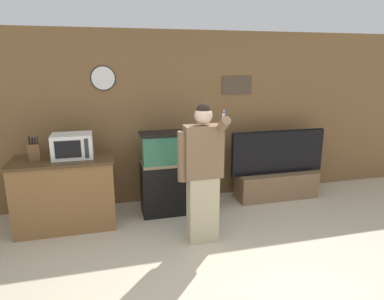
# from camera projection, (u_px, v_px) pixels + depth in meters

# --- Properties ---
(ground_plane) EXTENTS (18.00, 18.00, 0.00)m
(ground_plane) POSITION_uv_depth(u_px,v_px,m) (230.00, 294.00, 3.26)
(ground_plane) COLOR beige
(wall_back_paneled) EXTENTS (10.00, 0.08, 2.60)m
(wall_back_paneled) POSITION_uv_depth(u_px,v_px,m) (174.00, 118.00, 5.27)
(wall_back_paneled) COLOR brown
(wall_back_paneled) RESTS_ON ground_plane
(counter_island) EXTENTS (1.28, 0.68, 0.94)m
(counter_island) POSITION_uv_depth(u_px,v_px,m) (66.00, 192.00, 4.51)
(counter_island) COLOR brown
(counter_island) RESTS_ON ground_plane
(microwave) EXTENTS (0.50, 0.37, 0.31)m
(microwave) POSITION_uv_depth(u_px,v_px,m) (72.00, 146.00, 4.40)
(microwave) COLOR white
(microwave) RESTS_ON counter_island
(knife_block) EXTENTS (0.14, 0.10, 0.31)m
(knife_block) POSITION_uv_depth(u_px,v_px,m) (34.00, 152.00, 4.29)
(knife_block) COLOR brown
(knife_block) RESTS_ON counter_island
(aquarium_on_stand) EXTENTS (1.01, 0.42, 1.19)m
(aquarium_on_stand) POSITION_uv_depth(u_px,v_px,m) (176.00, 172.00, 4.93)
(aquarium_on_stand) COLOR black
(aquarium_on_stand) RESTS_ON ground_plane
(tv_on_stand) EXTENTS (1.58, 0.40, 1.11)m
(tv_on_stand) POSITION_uv_depth(u_px,v_px,m) (277.00, 178.00, 5.50)
(tv_on_stand) COLOR brown
(tv_on_stand) RESTS_ON ground_plane
(person_standing) EXTENTS (0.54, 0.40, 1.70)m
(person_standing) POSITION_uv_depth(u_px,v_px,m) (202.00, 172.00, 4.02)
(person_standing) COLOR #BCAD89
(person_standing) RESTS_ON ground_plane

